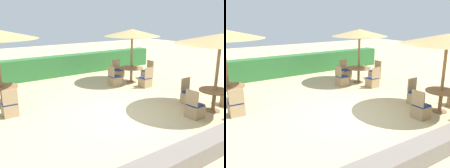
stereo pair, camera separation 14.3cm
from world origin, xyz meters
The scene contains 15 objects.
ground_plane centered at (0.00, 0.00, 0.00)m, with size 40.00×40.00×0.00m, color #C6B284.
hedge_row centered at (0.00, 6.27, 0.53)m, with size 13.00×0.70×1.06m, color #2D6B33.
stone_border centered at (0.00, -3.06, 0.21)m, with size 10.00×0.56×0.42m, color slate.
parasol_front_right centered at (2.69, -1.52, 2.42)m, with size 2.90×2.90×2.59m.
round_table_front_right centered at (2.69, -1.52, 0.58)m, with size 1.03×1.03×0.74m.
patio_chair_front_right_west centered at (1.71, -1.50, 0.26)m, with size 0.46×0.46×0.93m.
patio_chair_front_right_north centered at (2.64, -0.55, 0.26)m, with size 0.46×0.46×0.93m.
parasol_back_right centered at (2.83, 3.00, 2.35)m, with size 2.59×2.59×2.53m.
round_table_back_right centered at (2.83, 3.00, 0.58)m, with size 1.15×1.15×0.72m.
patio_chair_back_right_east centered at (3.92, 3.04, 0.26)m, with size 0.46×0.46×0.93m.
patio_chair_back_right_south centered at (2.83, 1.99, 0.26)m, with size 0.46×0.46×0.93m.
patio_chair_back_right_west centered at (1.84, 3.01, 0.26)m, with size 0.46×0.46×0.93m.
patio_chair_back_right_north centered at (2.82, 4.04, 0.26)m, with size 0.46×0.46×0.93m.
round_table_back_left centered at (-3.01, 3.04, 0.58)m, with size 1.12×1.12×0.73m.
patio_chair_back_left_south centered at (-3.03, 1.98, 0.26)m, with size 0.46×0.46×0.93m.
Camera 2 is at (-4.55, -6.10, 3.14)m, focal length 40.00 mm.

